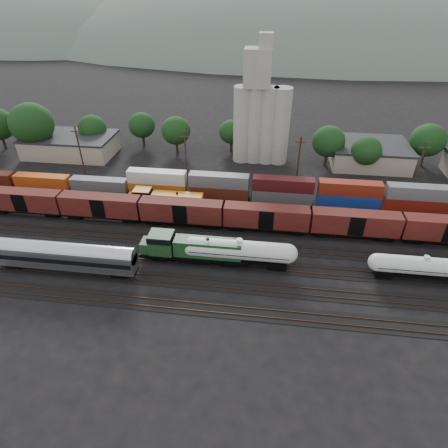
# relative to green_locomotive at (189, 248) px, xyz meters

# --- Properties ---
(ground) EXTENTS (600.00, 600.00, 0.00)m
(ground) POSITION_rel_green_locomotive_xyz_m (5.94, 5.00, -2.69)
(ground) COLOR black
(tracks) EXTENTS (180.00, 33.20, 0.20)m
(tracks) POSITION_rel_green_locomotive_xyz_m (5.94, 5.00, -2.65)
(tracks) COLOR black
(tracks) RESTS_ON ground
(green_locomotive) EXTENTS (17.90, 3.16, 4.74)m
(green_locomotive) POSITION_rel_green_locomotive_xyz_m (0.00, 0.00, 0.00)
(green_locomotive) COLOR black
(green_locomotive) RESTS_ON ground
(tank_car_a) EXTENTS (18.22, 3.26, 4.77)m
(tank_car_a) POSITION_rel_green_locomotive_xyz_m (8.11, -0.00, 0.13)
(tank_car_a) COLOR silver
(tank_car_a) RESTS_ON ground
(tank_car_b) EXTENTS (16.20, 2.90, 4.25)m
(tank_car_b) POSITION_rel_green_locomotive_xyz_m (35.90, -0.00, -0.16)
(tank_car_b) COLOR silver
(tank_car_b) RESTS_ON ground
(passenger_coach) EXTENTS (22.74, 2.80, 5.16)m
(passenger_coach) POSITION_rel_green_locomotive_xyz_m (-18.51, -5.00, 0.48)
(passenger_coach) COLOR silver
(passenger_coach) RESTS_ON ground
(orange_locomotive) EXTENTS (16.48, 2.75, 4.12)m
(orange_locomotive) POSITION_rel_green_locomotive_xyz_m (-8.14, 15.00, -0.33)
(orange_locomotive) COLOR black
(orange_locomotive) RESTS_ON ground
(boxcar_string) EXTENTS (169.00, 2.90, 4.20)m
(boxcar_string) POSITION_rel_green_locomotive_xyz_m (12.02, 10.00, 0.43)
(boxcar_string) COLOR black
(boxcar_string) RESTS_ON ground
(container_wall) EXTENTS (171.80, 2.60, 5.80)m
(container_wall) POSITION_rel_green_locomotive_xyz_m (16.78, 20.00, 0.12)
(container_wall) COLOR black
(container_wall) RESTS_ON ground
(grain_silo) EXTENTS (13.40, 5.00, 29.00)m
(grain_silo) POSITION_rel_green_locomotive_xyz_m (9.22, 41.00, 8.56)
(grain_silo) COLOR #A09E93
(grain_silo) RESTS_ON ground
(industrial_sheds) EXTENTS (119.38, 17.26, 5.10)m
(industrial_sheds) POSITION_rel_green_locomotive_xyz_m (12.56, 40.25, -0.13)
(industrial_sheds) COLOR #9E937F
(industrial_sheds) RESTS_ON ground
(tree_band) EXTENTS (159.41, 21.95, 13.99)m
(tree_band) POSITION_rel_green_locomotive_xyz_m (8.58, 40.45, 4.33)
(tree_band) COLOR black
(tree_band) RESTS_ON ground
(utility_poles) EXTENTS (122.20, 0.36, 12.00)m
(utility_poles) POSITION_rel_green_locomotive_xyz_m (5.94, 27.00, 3.52)
(utility_poles) COLOR black
(utility_poles) RESTS_ON ground
(distant_hills) EXTENTS (860.00, 286.00, 130.00)m
(distant_hills) POSITION_rel_green_locomotive_xyz_m (29.85, 265.00, -23.25)
(distant_hills) COLOR #59665B
(distant_hills) RESTS_ON ground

